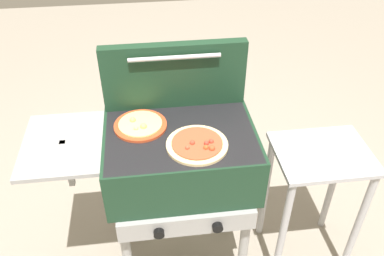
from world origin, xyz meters
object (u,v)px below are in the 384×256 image
(grill, at_px, (178,160))
(prep_table, at_px, (315,183))
(pizza_cheese, at_px, (140,125))
(pizza_pepperoni, at_px, (197,144))

(grill, bearing_deg, prep_table, 0.37)
(grill, distance_m, pizza_cheese, 0.22)
(grill, xyz_separation_m, pizza_pepperoni, (0.07, -0.09, 0.15))
(grill, xyz_separation_m, pizza_cheese, (-0.15, 0.07, 0.15))
(pizza_pepperoni, xyz_separation_m, pizza_cheese, (-0.22, 0.16, 0.00))
(grill, distance_m, prep_table, 0.71)
(pizza_cheese, relative_size, prep_table, 0.31)
(pizza_pepperoni, xyz_separation_m, prep_table, (0.60, 0.09, -0.39))
(grill, relative_size, pizza_cheese, 4.27)
(pizza_cheese, xyz_separation_m, prep_table, (0.82, -0.06, -0.39))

